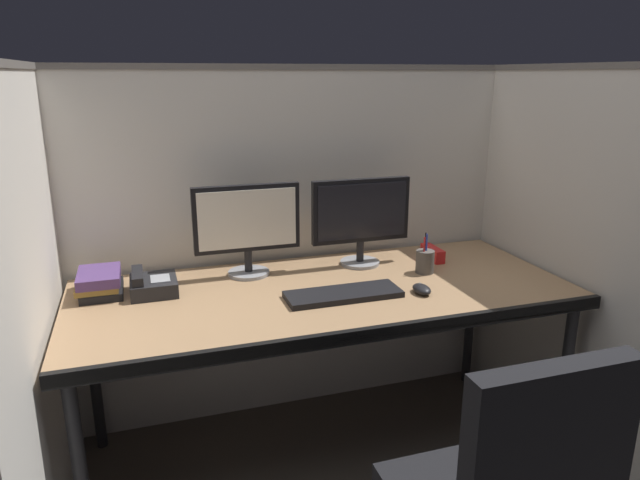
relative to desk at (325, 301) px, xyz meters
The scene contains 12 objects.
cubicle_partition_rear 0.47m from the desk, 90.00° to the left, with size 2.21×0.06×1.57m.
cubicle_partition_left 1.00m from the desk, behind, with size 0.06×1.41×1.57m.
cubicle_partition_right 1.00m from the desk, ahead, with size 0.06×1.41×1.57m.
desk is the anchor object (origin of this frame).
monitor_left 0.44m from the desk, 133.76° to the left, with size 0.43×0.17×0.37m.
monitor_right 0.43m from the desk, 45.09° to the left, with size 0.43×0.17×0.37m.
keyboard_main 0.12m from the desk, 66.98° to the right, with size 0.43×0.15×0.02m, color black.
computer_mouse 0.37m from the desk, 24.42° to the right, with size 0.06×0.10×0.04m.
desk_phone 0.66m from the desk, 165.29° to the left, with size 0.17×0.19×0.09m.
red_stapler 0.61m from the desk, 19.63° to the left, with size 0.04×0.15×0.06m, color red.
book_stack 0.85m from the desk, 165.44° to the left, with size 0.16×0.22×0.09m.
pen_cup 0.47m from the desk, ahead, with size 0.08×0.08×0.17m.
Camera 1 is at (-0.65, -1.66, 1.53)m, focal length 32.07 mm.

